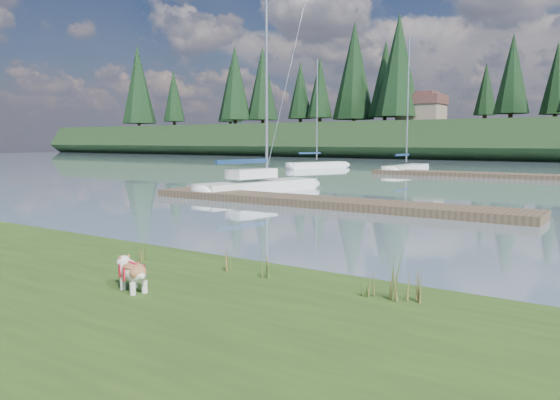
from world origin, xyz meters
The scene contains 18 objects.
ground centered at (0.00, 30.00, 0.00)m, with size 200.00×200.00×0.00m, color #7F95A5.
bulldog centered at (0.41, -4.14, 0.65)m, with size 0.80×0.48×0.47m.
sailboat_main centered at (-9.14, 12.49, 0.42)m, with size 2.95×7.85×11.21m.
dock_near centered at (-4.00, 9.00, 0.15)m, with size 16.00×2.00×0.30m, color #4C3D2C.
sailboat_bg_0 centered at (-18.47, 34.28, 0.33)m, with size 3.89×6.68×9.88m.
sailboat_bg_1 centered at (-9.78, 33.47, 0.33)m, with size 1.55×7.22×10.82m.
weed_0 centered at (0.71, -2.38, 0.57)m, with size 0.17×0.14×0.51m.
weed_1 centered at (1.59, -2.35, 0.58)m, with size 0.17×0.14×0.55m.
weed_2 centered at (3.75, -2.43, 0.68)m, with size 0.17×0.14×0.78m.
weed_3 centered at (-0.99, -2.66, 0.55)m, with size 0.17×0.14×0.47m.
weed_4 centered at (3.39, -2.49, 0.51)m, with size 0.17×0.14×0.39m.
weed_5 centered at (4.03, -2.35, 0.60)m, with size 0.17×0.14×0.60m.
mud_lip centered at (0.00, -1.60, 0.07)m, with size 60.00×0.50×0.14m, color #33281C.
conifer_0 centered at (-55.00, 67.00, 12.64)m, with size 5.72×5.72×14.15m.
conifer_1 centered at (-40.00, 71.00, 11.28)m, with size 4.40×4.40×11.30m.
conifer_2 centered at (-25.00, 68.00, 13.54)m, with size 6.60×6.60×16.05m.
conifer_3 centered at (-10.00, 72.00, 11.74)m, with size 4.84×4.84×12.25m.
house_0 centered at (-22.00, 70.00, 7.31)m, with size 6.30×5.30×4.65m.
Camera 1 is at (6.58, -9.37, 2.55)m, focal length 35.00 mm.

